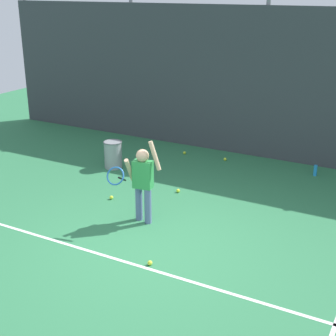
% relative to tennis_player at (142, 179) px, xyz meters
% --- Properties ---
extents(ground_plane, '(20.00, 20.00, 0.00)m').
position_rel_tennis_player_xyz_m(ground_plane, '(0.55, -0.55, -0.73)').
color(ground_plane, '#2D7247').
extents(court_line_baseline, '(9.00, 0.05, 0.00)m').
position_rel_tennis_player_xyz_m(court_line_baseline, '(0.55, -1.17, -0.72)').
color(court_line_baseline, white).
rests_on(court_line_baseline, ground).
extents(back_fence_windscreen, '(13.32, 0.08, 3.17)m').
position_rel_tennis_player_xyz_m(back_fence_windscreen, '(0.55, 3.97, 0.86)').
color(back_fence_windscreen, '#383D42').
rests_on(back_fence_windscreen, ground).
extents(fence_post_0, '(0.09, 0.09, 3.32)m').
position_rel_tennis_player_xyz_m(fence_post_0, '(-5.96, 4.03, 0.93)').
color(fence_post_0, slate).
rests_on(fence_post_0, ground).
extents(fence_post_1, '(0.09, 0.09, 3.32)m').
position_rel_tennis_player_xyz_m(fence_post_1, '(-2.71, 4.03, 0.93)').
color(fence_post_1, slate).
rests_on(fence_post_1, ground).
extents(fence_post_2, '(0.09, 0.09, 3.32)m').
position_rel_tennis_player_xyz_m(fence_post_2, '(0.55, 4.03, 0.93)').
color(fence_post_2, slate).
rests_on(fence_post_2, ground).
extents(tennis_player, '(0.66, 0.64, 1.35)m').
position_rel_tennis_player_xyz_m(tennis_player, '(0.00, 0.00, 0.00)').
color(tennis_player, slate).
rests_on(tennis_player, ground).
extents(ball_hopper, '(0.38, 0.38, 0.56)m').
position_rel_tennis_player_xyz_m(ball_hopper, '(-1.82, 1.84, -0.44)').
color(ball_hopper, gray).
rests_on(ball_hopper, ground).
extents(water_bottle, '(0.07, 0.07, 0.22)m').
position_rel_tennis_player_xyz_m(water_bottle, '(1.94, 3.36, -0.62)').
color(water_bottle, '#268CD8').
rests_on(water_bottle, ground).
extents(tennis_ball_0, '(0.07, 0.07, 0.07)m').
position_rel_tennis_player_xyz_m(tennis_ball_0, '(-0.04, 1.31, -0.69)').
color(tennis_ball_0, '#CCE033').
rests_on(tennis_ball_0, ground).
extents(tennis_ball_2, '(0.07, 0.07, 0.07)m').
position_rel_tennis_player_xyz_m(tennis_ball_2, '(-0.94, 0.48, -0.69)').
color(tennis_ball_2, '#CCE033').
rests_on(tennis_ball_2, ground).
extents(tennis_ball_3, '(0.07, 0.07, 0.07)m').
position_rel_tennis_player_xyz_m(tennis_ball_3, '(-0.92, 3.30, -0.69)').
color(tennis_ball_3, '#CCE033').
rests_on(tennis_ball_3, ground).
extents(tennis_ball_5, '(0.07, 0.07, 0.07)m').
position_rel_tennis_player_xyz_m(tennis_ball_5, '(0.04, 3.33, -0.69)').
color(tennis_ball_5, '#CCE033').
rests_on(tennis_ball_5, ground).
extents(tennis_ball_8, '(0.07, 0.07, 0.07)m').
position_rel_tennis_player_xyz_m(tennis_ball_8, '(0.77, -1.07, -0.69)').
color(tennis_ball_8, '#CCE033').
rests_on(tennis_ball_8, ground).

